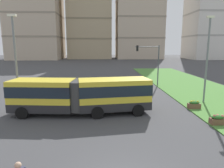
% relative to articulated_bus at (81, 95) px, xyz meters
% --- Properties ---
extents(articulated_bus, '(12.02, 3.34, 3.00)m').
position_rel_articulated_bus_xyz_m(articulated_bus, '(0.00, 0.00, 0.00)').
color(articulated_bus, yellow).
rests_on(articulated_bus, ground).
extents(car_white_van, '(4.47, 2.16, 1.58)m').
position_rel_articulated_bus_xyz_m(car_white_van, '(-3.37, 8.97, -0.90)').
color(car_white_van, silver).
rests_on(car_white_van, ground).
extents(flower_planter_2, '(1.10, 0.56, 0.74)m').
position_rel_articulated_bus_xyz_m(flower_planter_2, '(10.32, -3.15, -1.23)').
color(flower_planter_2, brown).
rests_on(flower_planter_2, grass_median).
extents(flower_planter_3, '(1.10, 0.56, 0.74)m').
position_rel_articulated_bus_xyz_m(flower_planter_3, '(10.32, 0.80, -1.23)').
color(flower_planter_3, brown).
rests_on(flower_planter_3, grass_median).
extents(traffic_light_far_right, '(3.50, 0.28, 5.88)m').
position_rel_articulated_bus_xyz_m(traffic_light_far_right, '(8.79, 12.08, 2.38)').
color(traffic_light_far_right, '#474C51').
rests_on(traffic_light_far_right, ground).
extents(streetlight_left, '(0.70, 0.28, 8.46)m').
position_rel_articulated_bus_xyz_m(streetlight_left, '(-5.83, 1.39, 3.01)').
color(streetlight_left, slate).
rests_on(streetlight_left, ground).
extents(streetlight_median, '(0.70, 0.28, 8.64)m').
position_rel_articulated_bus_xyz_m(streetlight_median, '(12.22, 2.79, 3.11)').
color(streetlight_median, slate).
rests_on(streetlight_median, ground).
extents(apartment_tower_west, '(21.70, 19.72, 46.57)m').
position_rel_articulated_bus_xyz_m(apartment_tower_west, '(-27.33, 77.67, 21.65)').
color(apartment_tower_west, '#C6B299').
rests_on(apartment_tower_west, ground).
extents(apartment_tower_westcentre, '(19.96, 14.73, 43.43)m').
position_rel_articulated_bus_xyz_m(apartment_tower_westcentre, '(-3.89, 81.91, 20.08)').
color(apartment_tower_westcentre, tan).
rests_on(apartment_tower_westcentre, ground).
extents(apartment_tower_centre, '(20.93, 18.07, 45.10)m').
position_rel_articulated_bus_xyz_m(apartment_tower_centre, '(19.01, 81.80, 20.92)').
color(apartment_tower_centre, '#C6B299').
rests_on(apartment_tower_centre, ground).
extents(apartment_tower_eastcentre, '(15.47, 17.53, 49.26)m').
position_rel_articulated_bus_xyz_m(apartment_tower_eastcentre, '(48.61, 75.65, 23.00)').
color(apartment_tower_eastcentre, silver).
rests_on(apartment_tower_eastcentre, ground).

